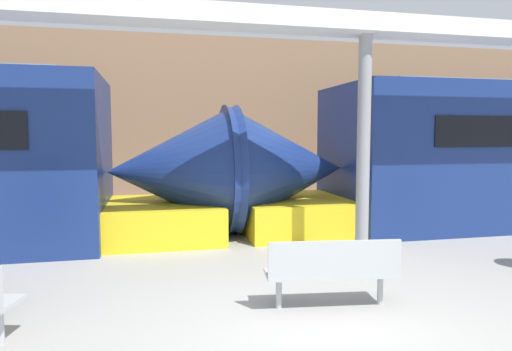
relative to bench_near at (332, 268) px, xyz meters
The scene contains 5 objects.
ground_plane 1.05m from the bench_near, 118.30° to the right, with size 60.00×60.00×0.00m, color #9E9B96.
station_wall 9.35m from the bench_near, 92.78° to the left, with size 56.00×0.20×5.00m, color #937051.
bench_near is the anchor object (origin of this frame).
support_column_near 2.63m from the bench_near, 55.82° to the left, with size 0.21×0.21×3.59m, color gray.
canopy_beam 3.97m from the bench_near, 55.82° to the left, with size 28.00×0.60×0.28m, color silver.
Camera 1 is at (-1.56, -4.02, 2.02)m, focal length 32.00 mm.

